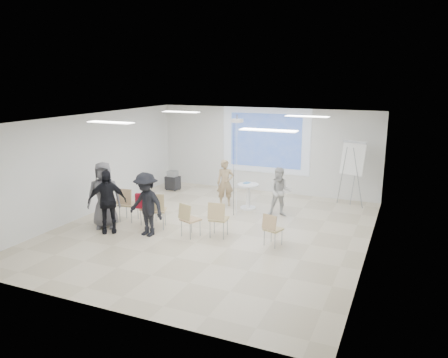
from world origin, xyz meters
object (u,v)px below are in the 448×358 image
at_px(chair_left_inner, 156,208).
at_px(av_cart, 173,181).
at_px(chair_far_left, 127,202).
at_px(chair_center, 188,217).
at_px(audience_left, 107,197).
at_px(flipchart_easel, 353,159).
at_px(pedestal_table, 248,195).
at_px(chair_right_inner, 218,217).
at_px(audience_mid, 146,200).
at_px(audience_outer, 104,191).
at_px(chair_left_mid, 147,206).
at_px(laptop, 157,209).
at_px(player_right, 280,189).
at_px(chair_right_far, 272,227).
at_px(player_left, 225,180).

bearing_deg(chair_left_inner, av_cart, 90.76).
height_order(chair_far_left, chair_center, chair_far_left).
height_order(audience_left, flipchart_easel, flipchart_easel).
xyz_separation_m(pedestal_table, chair_center, (-0.54, -2.93, 0.08)).
relative_size(chair_center, av_cart, 1.28).
bearing_deg(audience_left, chair_far_left, 58.48).
xyz_separation_m(chair_right_inner, audience_mid, (-1.76, -0.58, 0.39)).
height_order(audience_outer, av_cart, audience_outer).
xyz_separation_m(chair_far_left, audience_mid, (1.14, -0.71, 0.36)).
distance_m(pedestal_table, chair_center, 2.99).
height_order(chair_left_mid, audience_outer, audience_outer).
bearing_deg(pedestal_table, chair_far_left, -137.17).
distance_m(chair_right_inner, flipchart_easel, 5.17).
xyz_separation_m(chair_far_left, av_cart, (-0.63, 3.67, -0.26)).
bearing_deg(pedestal_table, flipchart_easel, 29.12).
bearing_deg(av_cart, audience_left, -75.50).
bearing_deg(laptop, player_right, -163.28).
bearing_deg(chair_far_left, audience_outer, -118.85).
bearing_deg(chair_right_far, flipchart_easel, 89.52).
distance_m(audience_outer, av_cart, 4.36).
distance_m(audience_left, av_cart, 4.68).
bearing_deg(audience_mid, av_cart, 123.07).
height_order(flipchart_easel, av_cart, flipchart_easel).
xyz_separation_m(chair_far_left, audience_left, (0.05, -0.91, 0.38)).
bearing_deg(chair_left_inner, pedestal_table, 35.79).
xyz_separation_m(audience_mid, av_cart, (-1.76, 4.38, -0.63)).
bearing_deg(chair_right_inner, chair_center, -166.23).
xyz_separation_m(chair_left_mid, chair_right_inner, (2.22, -0.15, 0.02)).
xyz_separation_m(pedestal_table, laptop, (-1.66, -2.63, 0.08)).
bearing_deg(pedestal_table, chair_right_inner, -86.44).
xyz_separation_m(chair_right_inner, audience_outer, (-3.17, -0.49, 0.46)).
relative_size(player_left, av_cart, 2.40).
distance_m(chair_right_inner, laptop, 1.83).
bearing_deg(player_left, chair_center, -111.60).
distance_m(player_left, chair_right_far, 3.66).
height_order(chair_far_left, audience_mid, audience_mid).
xyz_separation_m(laptop, av_cart, (-1.70, 3.76, -0.22)).
xyz_separation_m(audience_mid, flipchart_easel, (4.49, 4.86, 0.59)).
height_order(player_left, chair_center, player_left).
bearing_deg(chair_left_mid, chair_right_far, -22.40).
height_order(player_left, chair_right_inner, player_left).
bearing_deg(audience_outer, pedestal_table, 16.92).
height_order(audience_outer, flipchart_easel, flipchart_easel).
distance_m(chair_right_inner, audience_left, 2.98).
xyz_separation_m(chair_center, flipchart_easel, (3.44, 4.55, 1.00)).
xyz_separation_m(player_right, chair_far_left, (-3.84, -2.24, -0.23)).
height_order(chair_right_inner, audience_mid, audience_mid).
distance_m(audience_left, audience_mid, 1.11).
height_order(laptop, flipchart_easel, flipchart_easel).
height_order(chair_left_inner, chair_right_far, chair_left_inner).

